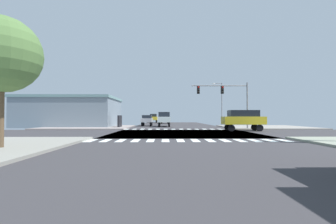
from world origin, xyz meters
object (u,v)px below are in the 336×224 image
traffic_signal_mast (225,94)px  sidewalk_tree (2,55)px  street_lamp (220,100)px  suv_queued_2 (154,118)px  bank_building (72,112)px  suv_crossing_1 (243,119)px  pickup_nearside_1 (164,119)px  sedan_trailing_2 (147,120)px  sedan_leading_1 (165,119)px

traffic_signal_mast → sidewalk_tree: sidewalk_tree is taller
street_lamp → sidewalk_tree: street_lamp is taller
suv_queued_2 → traffic_signal_mast: bearing=108.3°
bank_building → suv_crossing_1: 26.64m
bank_building → suv_queued_2: (11.92, 24.82, -0.99)m
pickup_nearside_1 → suv_queued_2: bearing=-83.0°
sidewalk_tree → pickup_nearside_1: size_ratio=1.26×
traffic_signal_mast → street_lamp: (1.88, 10.70, 0.06)m
sidewalk_tree → pickup_nearside_1: sidewalk_tree is taller
pickup_nearside_1 → sedan_trailing_2: size_ratio=1.19×
suv_queued_2 → sedan_trailing_2: size_ratio=1.07×
pickup_nearside_1 → sedan_leading_1: (0.00, 17.26, -0.17)m
street_lamp → sidewalk_tree: size_ratio=1.17×
suv_queued_2 → sedan_trailing_2: bearing=90.0°
traffic_signal_mast → street_lamp: 10.87m
bank_building → sedan_leading_1: 23.04m
suv_crossing_1 → sedan_trailing_2: (-12.03, 14.54, -0.28)m
bank_building → pickup_nearside_1: size_ratio=3.11×
bank_building → sidewalk_tree: 28.06m
sidewalk_tree → pickup_nearside_1: 28.50m
traffic_signal_mast → sedan_trailing_2: 15.76m
sidewalk_tree → suv_crossing_1: size_ratio=1.40×
traffic_signal_mast → sedan_trailing_2: (-10.87, 10.90, -3.35)m
bank_building → traffic_signal_mast: bearing=-19.4°
bank_building → pickup_nearside_1: bearing=1.0°
street_lamp → sedan_trailing_2: bearing=179.1°
suv_crossing_1 → sedan_trailing_2: bearing=-140.4°
pickup_nearside_1 → sedan_trailing_2: (-3.00, 2.64, -0.17)m
sidewalk_tree → sedan_leading_1: bearing=80.3°
bank_building → sidewalk_tree: bearing=-74.9°
traffic_signal_mast → suv_queued_2: traffic_signal_mast is taller
sidewalk_tree → suv_queued_2: sidewalk_tree is taller
traffic_signal_mast → sedan_leading_1: traffic_signal_mast is taller
bank_building → suv_queued_2: bearing=64.4°
suv_crossing_1 → sedan_leading_1: (-9.03, 29.16, -0.28)m
traffic_signal_mast → pickup_nearside_1: (-7.87, 8.26, -3.17)m
pickup_nearside_1 → sedan_leading_1: pickup_nearside_1 is taller
sidewalk_tree → sedan_trailing_2: sidewalk_tree is taller
pickup_nearside_1 → sedan_trailing_2: pickup_nearside_1 is taller
sidewalk_tree → sedan_trailing_2: size_ratio=1.49×
traffic_signal_mast → suv_crossing_1: bearing=-72.4°
sidewalk_tree → sedan_leading_1: 45.30m
bank_building → sedan_trailing_2: (11.92, 2.89, -1.27)m
sidewalk_tree → sedan_trailing_2: bearing=81.2°
bank_building → sedan_trailing_2: 12.33m
street_lamp → bank_building: bearing=-173.8°
pickup_nearside_1 → traffic_signal_mast: bearing=133.6°
bank_building → sidewalk_tree: (7.29, -27.01, 2.20)m
suv_crossing_1 → sedan_leading_1: size_ratio=1.07×
traffic_signal_mast → bank_building: traffic_signal_mast is taller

